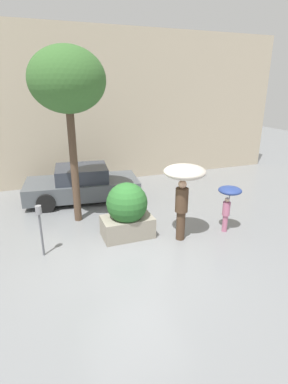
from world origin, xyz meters
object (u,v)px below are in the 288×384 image
object	(u,v)px
person_adult	(184,180)
person_child	(229,196)
street_tree	(67,82)
parking_meter	(40,220)
planter_box	(127,211)
parked_car_near	(82,184)

from	to	relation	value
person_adult	person_child	distance (m)	1.47
person_child	street_tree	size ratio (longest dim) A/B	0.27
person_adult	parking_meter	xyz separation A→B (m)	(-3.52, 0.34, -0.68)
person_adult	person_child	bearing A→B (deg)	-48.19
planter_box	person_child	xyz separation A→B (m)	(2.69, -0.65, 0.28)
person_adult	planter_box	bearing A→B (deg)	113.08
planter_box	street_tree	bearing A→B (deg)	125.57
person_adult	street_tree	bearing A→B (deg)	95.16
parked_car_near	street_tree	xyz separation A→B (m)	(-0.44, -1.71, 3.38)
street_tree	person_adult	bearing A→B (deg)	-40.57
parking_meter	person_adult	bearing A→B (deg)	-5.50
parked_car_near	street_tree	distance (m)	3.81
parked_car_near	street_tree	bearing A→B (deg)	172.77
planter_box	person_adult	size ratio (longest dim) A/B	0.76
parked_car_near	street_tree	world-z (taller)	street_tree
street_tree	parking_meter	bearing A→B (deg)	-122.09
person_adult	person_child	xyz separation A→B (m)	(1.35, -0.09, -0.58)
person_adult	parked_car_near	distance (m)	4.40
planter_box	parking_meter	bearing A→B (deg)	-174.19
planter_box	person_adult	distance (m)	1.69
person_adult	parking_meter	size ratio (longest dim) A/B	1.55
street_tree	planter_box	bearing A→B (deg)	-54.43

